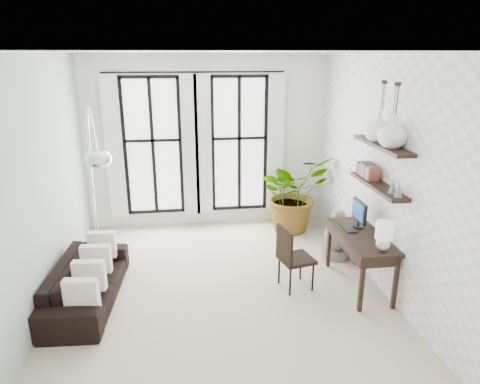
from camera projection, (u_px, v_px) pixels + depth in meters
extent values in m
plane|color=beige|center=(221.00, 287.00, 6.12)|extent=(5.00, 5.00, 0.00)
plane|color=white|center=(217.00, 52.00, 5.14)|extent=(5.00, 5.00, 0.00)
plane|color=#A2B5AC|center=(40.00, 187.00, 5.34)|extent=(0.00, 5.00, 5.00)
plane|color=white|center=(381.00, 174.00, 5.92)|extent=(0.00, 5.00, 5.00)
plane|color=white|center=(207.00, 143.00, 7.98)|extent=(4.50, 0.00, 4.50)
cube|color=white|center=(153.00, 147.00, 7.84)|extent=(1.00, 0.02, 2.50)
cube|color=white|center=(114.00, 149.00, 7.66)|extent=(0.30, 0.04, 2.60)
cube|color=white|center=(190.00, 147.00, 7.84)|extent=(0.30, 0.04, 2.60)
cube|color=white|center=(239.00, 145.00, 8.05)|extent=(1.00, 0.02, 2.50)
cube|color=white|center=(203.00, 147.00, 7.87)|extent=(0.30, 0.04, 2.60)
cube|color=white|center=(276.00, 145.00, 8.04)|extent=(0.30, 0.04, 2.60)
cylinder|color=black|center=(194.00, 72.00, 7.45)|extent=(3.20, 0.03, 0.03)
cube|color=black|center=(378.00, 186.00, 5.72)|extent=(0.25, 1.30, 0.05)
cube|color=black|center=(382.00, 145.00, 5.55)|extent=(0.25, 1.30, 0.05)
cube|color=#C3305C|center=(362.00, 167.00, 6.20)|extent=(0.16, 0.04, 0.18)
cube|color=#3330AB|center=(363.00, 168.00, 6.16)|extent=(0.16, 0.04, 0.18)
cube|color=orange|center=(364.00, 169.00, 6.11)|extent=(0.16, 0.03, 0.18)
cube|color=#2F842C|center=(366.00, 169.00, 6.07)|extent=(0.16, 0.04, 0.18)
cube|color=#8B53C2|center=(367.00, 170.00, 6.03)|extent=(0.16, 0.04, 0.18)
cube|color=#ED5C34|center=(368.00, 171.00, 5.99)|extent=(0.16, 0.04, 0.18)
cube|color=#4B4B4B|center=(370.00, 172.00, 5.94)|extent=(0.16, 0.04, 0.18)
cube|color=teal|center=(371.00, 173.00, 5.90)|extent=(0.16, 0.04, 0.18)
cube|color=#A48375|center=(373.00, 174.00, 5.86)|extent=(0.16, 0.04, 0.18)
cube|color=brown|center=(374.00, 175.00, 5.82)|extent=(0.16, 0.04, 0.18)
cone|color=gray|center=(393.00, 186.00, 5.30)|extent=(0.10, 0.10, 0.18)
cone|color=gray|center=(399.00, 190.00, 5.16)|extent=(0.10, 0.10, 0.18)
imported|color=black|center=(87.00, 282.00, 5.70)|extent=(0.88, 1.98, 0.57)
cube|color=silver|center=(82.00, 295.00, 4.98)|extent=(0.40, 0.12, 0.40)
cube|color=silver|center=(89.00, 276.00, 5.42)|extent=(0.40, 0.12, 0.40)
cube|color=silver|center=(96.00, 259.00, 5.86)|extent=(0.40, 0.12, 0.40)
cube|color=silver|center=(102.00, 245.00, 6.30)|extent=(0.40, 0.12, 0.40)
imported|color=#2D7228|center=(293.00, 193.00, 7.93)|extent=(1.61, 1.51, 1.43)
cube|color=black|center=(362.00, 236.00, 5.92)|extent=(0.57, 1.35, 0.04)
cube|color=black|center=(360.00, 242.00, 5.94)|extent=(0.52, 1.29, 0.12)
cube|color=black|center=(362.00, 285.00, 5.42)|extent=(0.05, 0.05, 0.75)
cube|color=black|center=(396.00, 283.00, 5.48)|extent=(0.05, 0.05, 0.75)
cube|color=black|center=(329.00, 244.00, 6.60)|extent=(0.05, 0.05, 0.75)
cube|color=black|center=(357.00, 242.00, 6.65)|extent=(0.05, 0.05, 0.75)
cube|color=black|center=(359.00, 211.00, 6.09)|extent=(0.04, 0.42, 0.30)
cube|color=navy|center=(358.00, 211.00, 6.08)|extent=(0.00, 0.36, 0.24)
cube|color=black|center=(348.00, 227.00, 6.14)|extent=(0.15, 0.40, 0.02)
sphere|color=silver|center=(383.00, 244.00, 5.40)|extent=(0.18, 0.18, 0.18)
cylinder|color=white|center=(384.00, 230.00, 5.34)|extent=(0.22, 0.22, 0.22)
cube|color=black|center=(296.00, 259.00, 5.99)|extent=(0.53, 0.53, 0.05)
cube|color=black|center=(284.00, 245.00, 5.85)|extent=(0.14, 0.44, 0.49)
cylinder|color=black|center=(286.00, 281.00, 5.88)|extent=(0.03, 0.03, 0.41)
cylinder|color=black|center=(311.00, 279.00, 5.92)|extent=(0.03, 0.03, 0.41)
cylinder|color=black|center=(281.00, 269.00, 6.21)|extent=(0.03, 0.03, 0.41)
cylinder|color=black|center=(304.00, 267.00, 6.25)|extent=(0.03, 0.03, 0.41)
cylinder|color=silver|center=(99.00, 252.00, 7.07)|extent=(0.38, 0.38, 0.11)
cylinder|color=silver|center=(96.00, 223.00, 6.91)|extent=(0.04, 0.04, 1.05)
ellipsoid|color=silver|center=(98.00, 159.00, 5.27)|extent=(0.34, 0.34, 0.22)
cylinder|color=gray|center=(336.00, 253.00, 7.02)|extent=(0.45, 0.45, 0.14)
ellipsoid|color=gray|center=(337.00, 235.00, 6.92)|extent=(0.41, 0.41, 0.50)
sphere|color=gray|center=(338.00, 217.00, 6.82)|extent=(0.23, 0.23, 0.23)
imported|color=white|center=(393.00, 132.00, 5.24)|extent=(0.37, 0.37, 0.38)
imported|color=white|center=(379.00, 127.00, 5.62)|extent=(0.37, 0.37, 0.38)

